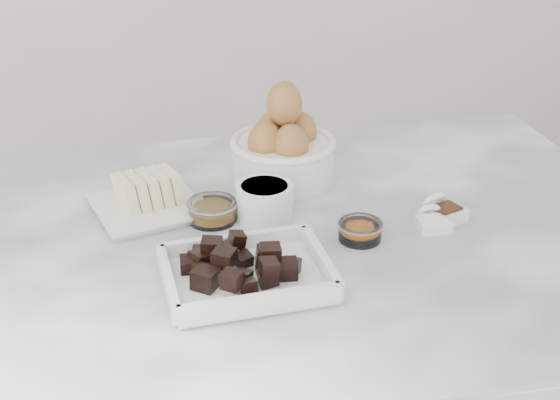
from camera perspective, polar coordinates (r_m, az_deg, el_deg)
The scene contains 9 objects.
marble_slab at distance 1.19m, azimuth -0.65°, elevation -3.31°, with size 1.20×0.80×0.04m, color silver.
chocolate_dish at distance 1.05m, azimuth -2.46°, elevation -5.08°, with size 0.23×0.18×0.06m.
butter_plate at distance 1.25m, azimuth -9.86°, elevation 0.11°, with size 0.20×0.20×0.06m.
sugar_ramekin at distance 1.22m, azimuth -1.15°, elevation 0.03°, with size 0.09×0.09×0.05m.
egg_bowl at distance 1.33m, azimuth 0.22°, elevation 3.81°, with size 0.18×0.18×0.17m.
honey_bowl at distance 1.21m, azimuth -4.97°, elevation -0.76°, with size 0.08×0.08×0.03m.
zest_bowl at distance 1.16m, azimuth 5.88°, elevation -2.19°, with size 0.07×0.07×0.03m.
vanilla_spoon at distance 1.24m, azimuth 11.79°, elevation -0.77°, with size 0.07×0.08×0.04m.
salt_spoon at distance 1.21m, azimuth 11.10°, elevation -1.49°, with size 0.05×0.06×0.04m.
Camera 1 is at (-0.20, -1.01, 1.52)m, focal length 50.00 mm.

